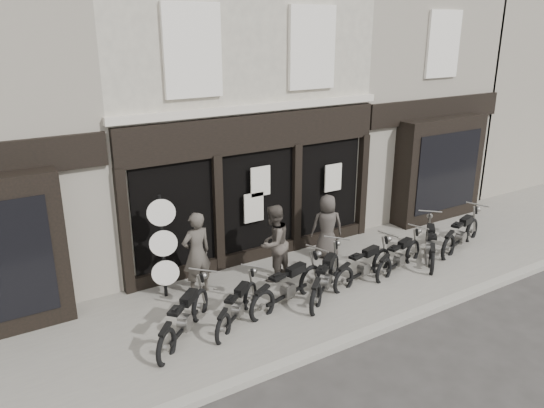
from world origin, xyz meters
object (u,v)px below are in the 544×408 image
motorcycle_1 (238,308)px  motorcycle_2 (288,289)px  man_centre (274,243)px  man_left (197,253)px  motorcycle_7 (461,236)px  motorcycle_6 (430,246)px  man_right (327,226)px  motorcycle_3 (326,280)px  motorcycle_4 (364,268)px  motorcycle_5 (399,259)px  motorcycle_0 (185,321)px  advert_sign_post (163,251)px

motorcycle_1 → motorcycle_2: (1.29, 0.06, 0.06)m
man_centre → man_left: bearing=-35.7°
motorcycle_7 → man_centre: man_centre is taller
motorcycle_6 → man_left: 6.16m
motorcycle_1 → motorcycle_6: motorcycle_6 is taller
motorcycle_1 → motorcycle_7: 6.99m
man_right → man_left: bearing=24.6°
man_centre → man_right: size_ratio=1.10×
motorcycle_1 → motorcycle_3: size_ratio=0.87×
motorcycle_3 → motorcycle_4: (1.20, 0.07, -0.03)m
motorcycle_2 → motorcycle_4: bearing=-16.0°
motorcycle_4 → motorcycle_5: (1.11, -0.06, -0.01)m
man_right → motorcycle_2: bearing=58.8°
motorcycle_0 → motorcycle_1: bearing=-45.2°
motorcycle_6 → advert_sign_post: bearing=120.7°
advert_sign_post → motorcycle_7: bearing=5.3°
motorcycle_0 → man_right: (4.67, 1.54, 0.53)m
motorcycle_5 → man_centre: (-2.93, 1.23, 0.65)m
motorcycle_4 → advert_sign_post: 4.73m
motorcycle_0 → motorcycle_3: 3.40m
motorcycle_5 → man_left: man_left is taller
motorcycle_3 → advert_sign_post: size_ratio=0.79×
motorcycle_1 → motorcycle_6: bearing=-37.6°
motorcycle_6 → motorcycle_0: bearing=135.1°
motorcycle_1 → man_centre: 2.14m
man_left → advert_sign_post: size_ratio=0.77×
advert_sign_post → motorcycle_6: bearing=3.0°
motorcycle_1 → motorcycle_0: bearing=139.1°
motorcycle_1 → motorcycle_7: bearing=-37.6°
motorcycle_0 → man_centre: 3.08m
motorcycle_1 → man_centre: size_ratio=0.93×
motorcycle_6 → man_right: (-2.24, 1.52, 0.53)m
motorcycle_5 → man_left: size_ratio=1.07×
motorcycle_1 → man_right: 3.91m
motorcycle_1 → motorcycle_7: (6.99, 0.09, 0.06)m
motorcycle_0 → motorcycle_2: (2.44, 0.00, 0.01)m
motorcycle_5 → motorcycle_7: motorcycle_7 is taller
man_right → advert_sign_post: bearing=22.2°
motorcycle_4 → man_centre: man_centre is taller
motorcycle_3 → man_left: size_ratio=1.03×
man_left → motorcycle_4: bearing=151.3°
motorcycle_2 → advert_sign_post: size_ratio=0.91×
man_left → man_right: man_left is taller
motorcycle_2 → man_right: size_ratio=1.35×
motorcycle_3 → advert_sign_post: advert_sign_post is taller
motorcycle_3 → motorcycle_2: bearing=137.2°
man_left → motorcycle_6: bearing=160.0°
man_left → man_right: size_ratio=1.14×
motorcycle_4 → man_left: man_left is taller
motorcycle_1 → motorcycle_6: (5.76, 0.07, 0.05)m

